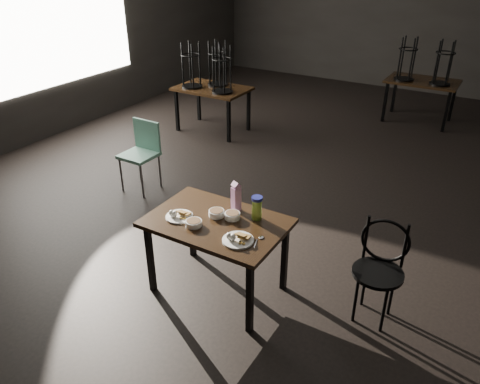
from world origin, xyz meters
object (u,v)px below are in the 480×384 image
Objects in this scene: school_chair at (142,149)px; juice_carton at (236,197)px; main_table at (217,228)px; water_bottle at (257,208)px; bentwood_chair at (380,263)px.

juice_carton is at bearing -25.69° from school_chair.
school_chair is (-2.02, 1.00, -0.34)m from juice_carton.
water_bottle is (0.28, 0.21, 0.19)m from main_table.
school_chair reaches higher than main_table.
juice_carton is 0.24m from water_bottle.
juice_carton is at bearing -177.84° from bentwood_chair.
school_chair is at bearing 147.54° from main_table.
water_bottle reaches higher than bentwood_chair.
school_chair is at bearing 153.60° from juice_carton.
water_bottle is at bearing -9.90° from juice_carton.
juice_carton is 0.31× the size of school_chair.
juice_carton reaches higher than bentwood_chair.
water_bottle reaches higher than main_table.
juice_carton reaches higher than water_bottle.
juice_carton is (0.05, 0.25, 0.21)m from main_table.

